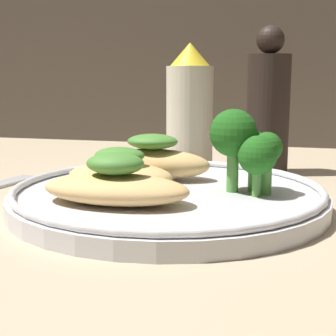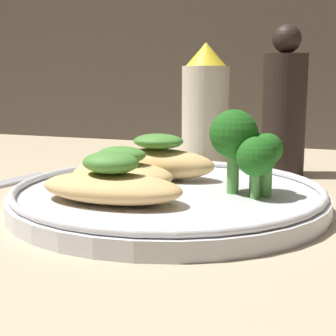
{
  "view_description": "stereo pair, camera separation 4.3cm",
  "coord_description": "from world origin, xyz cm",
  "px_view_note": "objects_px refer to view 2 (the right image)",
  "views": [
    {
      "loc": [
        10.39,
        -40.85,
        11.07
      ],
      "look_at": [
        0.0,
        0.0,
        3.4
      ],
      "focal_mm": 55.0,
      "sensor_mm": 36.0,
      "label": 1
    },
    {
      "loc": [
        14.48,
        -39.59,
        11.07
      ],
      "look_at": [
        0.0,
        0.0,
        3.4
      ],
      "focal_mm": 55.0,
      "sensor_mm": 36.0,
      "label": 2
    }
  ],
  "objects_px": {
    "pepper_grinder": "(284,109)",
    "sauce_bottle": "(205,110)",
    "plate": "(168,196)",
    "broccoli_bunch": "(247,147)"
  },
  "relations": [
    {
      "from": "plate",
      "to": "sauce_bottle",
      "type": "xyz_separation_m",
      "value": [
        -0.02,
        0.18,
        0.06
      ]
    },
    {
      "from": "plate",
      "to": "pepper_grinder",
      "type": "bearing_deg",
      "value": 68.6
    },
    {
      "from": "sauce_bottle",
      "to": "pepper_grinder",
      "type": "relative_size",
      "value": 0.9
    },
    {
      "from": "pepper_grinder",
      "to": "sauce_bottle",
      "type": "bearing_deg",
      "value": 180.0
    },
    {
      "from": "broccoli_bunch",
      "to": "pepper_grinder",
      "type": "xyz_separation_m",
      "value": [
        0.01,
        0.17,
        0.02
      ]
    },
    {
      "from": "sauce_bottle",
      "to": "pepper_grinder",
      "type": "bearing_deg",
      "value": 0.0
    },
    {
      "from": "plate",
      "to": "broccoli_bunch",
      "type": "xyz_separation_m",
      "value": [
        0.06,
        0.01,
        0.04
      ]
    },
    {
      "from": "plate",
      "to": "sauce_bottle",
      "type": "height_order",
      "value": "sauce_bottle"
    },
    {
      "from": "broccoli_bunch",
      "to": "sauce_bottle",
      "type": "bearing_deg",
      "value": 116.44
    },
    {
      "from": "sauce_bottle",
      "to": "pepper_grinder",
      "type": "xyz_separation_m",
      "value": [
        0.09,
        0.0,
        0.0
      ]
    }
  ]
}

